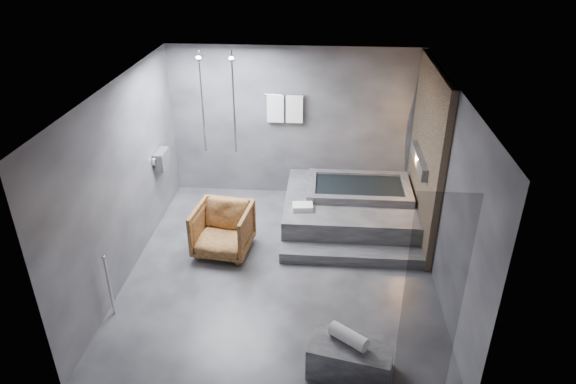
{
  "coord_description": "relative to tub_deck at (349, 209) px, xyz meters",
  "views": [
    {
      "loc": [
        0.59,
        -6.34,
        4.65
      ],
      "look_at": [
        0.07,
        0.3,
        1.14
      ],
      "focal_mm": 32.0,
      "sensor_mm": 36.0,
      "label": 1
    }
  ],
  "objects": [
    {
      "name": "concrete_bench",
      "position": [
        -0.08,
        -3.42,
        -0.04
      ],
      "size": [
        1.02,
        0.7,
        0.42
      ],
      "primitive_type": "cube",
      "rotation": [
        0.0,
        0.0,
        -0.21
      ],
      "color": "#363639",
      "rests_on": "ground"
    },
    {
      "name": "tub_step",
      "position": [
        0.0,
        -1.18,
        -0.16
      ],
      "size": [
        2.2,
        0.36,
        0.18
      ],
      "primitive_type": "cube",
      "color": "#323234",
      "rests_on": "ground"
    },
    {
      "name": "rolled_towel",
      "position": [
        -0.12,
        -3.39,
        0.25
      ],
      "size": [
        0.47,
        0.41,
        0.17
      ],
      "primitive_type": "cylinder",
      "rotation": [
        0.0,
        1.57,
        -0.64
      ],
      "color": "white",
      "rests_on": "concrete_bench"
    },
    {
      "name": "tub_deck",
      "position": [
        0.0,
        0.0,
        0.0
      ],
      "size": [
        2.2,
        2.0,
        0.5
      ],
      "primitive_type": "cube",
      "color": "#323234",
      "rests_on": "ground"
    },
    {
      "name": "room",
      "position": [
        -0.65,
        -1.21,
        1.48
      ],
      "size": [
        5.0,
        5.04,
        2.82
      ],
      "color": "#2D2D2F",
      "rests_on": "ground"
    },
    {
      "name": "driftwood_chair",
      "position": [
        -2.01,
        -1.08,
        0.14
      ],
      "size": [
        0.94,
        0.96,
        0.79
      ],
      "primitive_type": "imported",
      "rotation": [
        0.0,
        0.0,
        -0.12
      ],
      "color": "#4F2D13",
      "rests_on": "ground"
    },
    {
      "name": "deck_towel",
      "position": [
        -0.79,
        -0.52,
        0.29
      ],
      "size": [
        0.35,
        0.28,
        0.09
      ],
      "primitive_type": "cube",
      "rotation": [
        0.0,
        0.0,
        0.11
      ],
      "color": "white",
      "rests_on": "tub_deck"
    }
  ]
}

